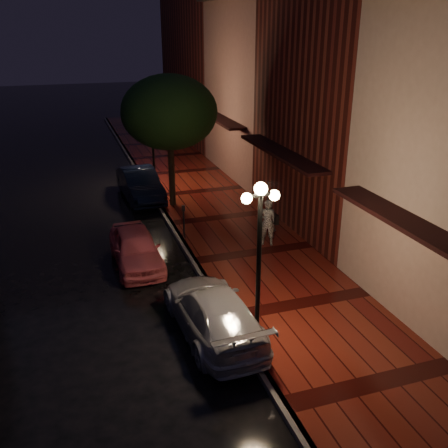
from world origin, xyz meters
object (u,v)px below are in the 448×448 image
object	(u,v)px
streetlamp_far	(153,139)
silver_car	(213,312)
woman_with_umbrella	(268,203)
street_tree	(170,115)
parking_meter	(184,218)
streetlamp_near	(259,255)
pink_car	(136,248)
navy_car	(140,184)

from	to	relation	value
streetlamp_far	silver_car	xyz separation A→B (m)	(-0.95, -13.20, -1.93)
silver_car	woman_with_umbrella	bearing A→B (deg)	-129.72
street_tree	parking_meter	xyz separation A→B (m)	(-0.46, -3.94, -3.28)
streetlamp_far	silver_car	world-z (taller)	streetlamp_far
silver_car	streetlamp_near	bearing A→B (deg)	137.30
woman_with_umbrella	streetlamp_near	bearing A→B (deg)	88.10
silver_car	parking_meter	distance (m)	6.31
streetlamp_far	pink_car	size ratio (longest dim) A/B	1.12
navy_car	woman_with_umbrella	size ratio (longest dim) A/B	1.77
streetlamp_far	silver_car	distance (m)	13.38
pink_car	navy_car	size ratio (longest dim) A/B	0.87
streetlamp_far	street_tree	world-z (taller)	street_tree
pink_car	silver_car	bearing A→B (deg)	-75.44
pink_car	navy_car	bearing A→B (deg)	78.59
streetlamp_far	parking_meter	world-z (taller)	streetlamp_far
streetlamp_near	streetlamp_far	world-z (taller)	same
woman_with_umbrella	street_tree	bearing A→B (deg)	-43.45
streetlamp_far	street_tree	bearing A→B (deg)	-85.09
street_tree	parking_meter	distance (m)	5.15
parking_meter	navy_car	bearing A→B (deg)	110.31
pink_car	navy_car	distance (m)	7.21
street_tree	parking_meter	world-z (taller)	street_tree
silver_car	navy_car	bearing A→B (deg)	-92.64
streetlamp_near	pink_car	bearing A→B (deg)	112.07
navy_car	silver_car	world-z (taller)	navy_car
woman_with_umbrella	parking_meter	xyz separation A→B (m)	(-2.80, 1.55, -0.84)
navy_car	streetlamp_near	bearing A→B (deg)	-89.23
streetlamp_near	silver_car	size ratio (longest dim) A/B	0.94
navy_car	silver_car	xyz separation A→B (m)	(-0.00, -11.90, -0.06)
streetlamp_near	parking_meter	xyz separation A→B (m)	(-0.20, 7.05, -1.64)
parking_meter	street_tree	bearing A→B (deg)	96.09
street_tree	silver_car	size ratio (longest dim) A/B	1.26
pink_car	parking_meter	xyz separation A→B (m)	(2.07, 1.44, 0.31)
streetlamp_near	parking_meter	size ratio (longest dim) A/B	3.21
streetlamp_far	parking_meter	distance (m)	7.14
street_tree	streetlamp_far	bearing A→B (deg)	94.91
streetlamp_far	navy_car	xyz separation A→B (m)	(-0.95, -1.31, -1.87)
navy_car	woman_with_umbrella	bearing A→B (deg)	-67.23
streetlamp_near	parking_meter	distance (m)	7.24
woman_with_umbrella	silver_car	bearing A→B (deg)	76.35
street_tree	woman_with_umbrella	world-z (taller)	street_tree
pink_car	silver_car	world-z (taller)	silver_car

